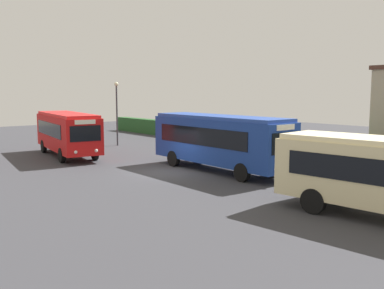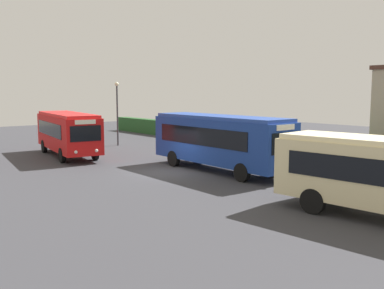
{
  "view_description": "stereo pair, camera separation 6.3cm",
  "coord_description": "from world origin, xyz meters",
  "px_view_note": "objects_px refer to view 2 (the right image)",
  "views": [
    {
      "loc": [
        20.18,
        -14.59,
        4.7
      ],
      "look_at": [
        1.75,
        0.51,
        1.77
      ],
      "focal_mm": 40.14,
      "sensor_mm": 36.0,
      "label": 1
    },
    {
      "loc": [
        20.22,
        -14.54,
        4.7
      ],
      "look_at": [
        1.75,
        0.51,
        1.77
      ],
      "focal_mm": 40.14,
      "sensor_mm": 36.0,
      "label": 2
    }
  ],
  "objects_px": {
    "person_center": "(348,179)",
    "lamppost": "(117,106)",
    "bus_blue": "(219,139)",
    "bus_red": "(68,131)",
    "person_left": "(199,145)"
  },
  "relations": [
    {
      "from": "person_left",
      "to": "person_center",
      "type": "bearing_deg",
      "value": -134.08
    },
    {
      "from": "person_left",
      "to": "person_center",
      "type": "distance_m",
      "value": 12.59
    },
    {
      "from": "person_center",
      "to": "lamppost",
      "type": "bearing_deg",
      "value": -36.8
    },
    {
      "from": "bus_red",
      "to": "bus_blue",
      "type": "xyz_separation_m",
      "value": [
        11.43,
        4.53,
        0.08
      ]
    },
    {
      "from": "person_left",
      "to": "lamppost",
      "type": "xyz_separation_m",
      "value": [
        -10.63,
        -0.36,
        2.46
      ]
    },
    {
      "from": "bus_red",
      "to": "bus_blue",
      "type": "height_order",
      "value": "bus_blue"
    },
    {
      "from": "bus_red",
      "to": "person_left",
      "type": "relative_size",
      "value": 4.93
    },
    {
      "from": "person_left",
      "to": "lamppost",
      "type": "relative_size",
      "value": 0.34
    },
    {
      "from": "bus_red",
      "to": "person_center",
      "type": "xyz_separation_m",
      "value": [
        19.8,
        4.6,
        -0.97
      ]
    },
    {
      "from": "lamppost",
      "to": "person_center",
      "type": "bearing_deg",
      "value": -3.47
    },
    {
      "from": "bus_blue",
      "to": "person_left",
      "type": "xyz_separation_m",
      "value": [
        -4.09,
        1.83,
        -0.9
      ]
    },
    {
      "from": "person_center",
      "to": "bus_blue",
      "type": "bearing_deg",
      "value": -32.86
    },
    {
      "from": "lamppost",
      "to": "bus_red",
      "type": "bearing_deg",
      "value": -61.24
    },
    {
      "from": "bus_blue",
      "to": "lamppost",
      "type": "relative_size",
      "value": 1.8
    },
    {
      "from": "bus_red",
      "to": "lamppost",
      "type": "bearing_deg",
      "value": 127.38
    }
  ]
}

